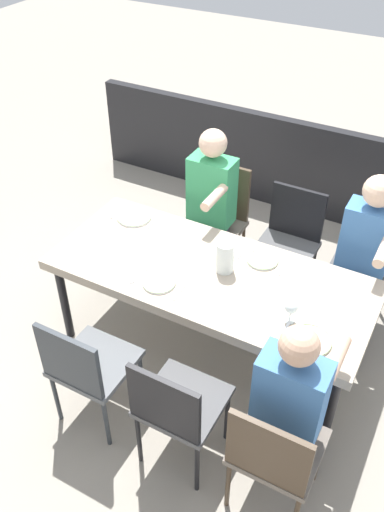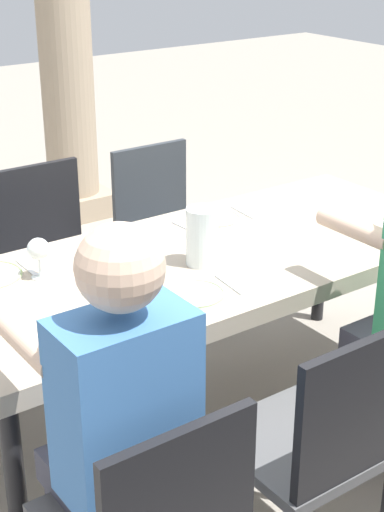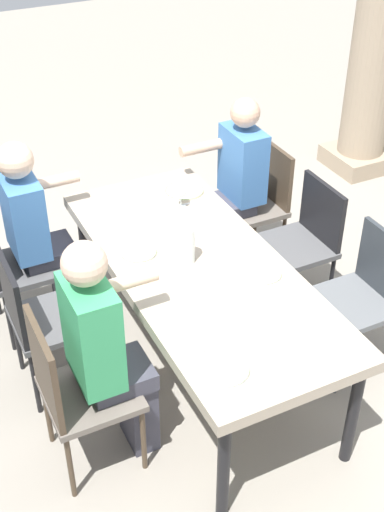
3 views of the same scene
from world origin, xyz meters
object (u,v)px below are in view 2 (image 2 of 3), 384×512
at_px(chair_mid_south, 320,439).
at_px(water_pitcher, 202,239).
at_px(chair_east_north, 164,222).
at_px(plate_1, 194,294).
at_px(wine_glass_0, 38,250).
at_px(chair_mid_north, 52,248).
at_px(diner_man_white, 113,430).
at_px(dining_table, 208,268).
at_px(plate_2, 215,219).

xyz_separation_m(chair_mid_south, water_pitcher, (0.17, 0.81, 0.31)).
xyz_separation_m(chair_east_north, plate_1, (-0.62, -1.12, 0.24)).
height_order(wine_glass_0, water_pitcher, water_pitcher).
distance_m(chair_mid_north, wine_glass_0, 0.84).
relative_size(chair_mid_north, diner_man_white, 0.68).
height_order(chair_east_north, plate_1, chair_east_north).
bearing_deg(water_pitcher, chair_east_north, 64.33).
xyz_separation_m(chair_mid_north, wine_glass_0, (-0.36, -0.69, 0.32)).
xyz_separation_m(dining_table, chair_mid_north, (-0.24, 0.86, -0.16)).
relative_size(wine_glass_0, plate_1, 0.71).
xyz_separation_m(chair_mid_north, plate_2, (0.47, -0.60, 0.23)).
xyz_separation_m(dining_table, wine_glass_0, (-0.60, 0.17, 0.16)).
bearing_deg(water_pitcher, chair_mid_north, 100.25).
height_order(chair_east_north, wine_glass_0, wine_glass_0).
relative_size(dining_table, diner_man_white, 1.64).
xyz_separation_m(chair_mid_south, plate_1, (-0.01, 0.60, 0.22)).
bearing_deg(plate_2, chair_mid_south, -112.55).
height_order(chair_mid_south, plate_2, chair_mid_south).
bearing_deg(diner_man_white, dining_table, 40.19).
xyz_separation_m(chair_mid_north, diner_man_white, (-0.57, -1.55, 0.17)).
height_order(diner_man_white, plate_2, diner_man_white).
xyz_separation_m(dining_table, diner_man_white, (-0.81, -0.68, 0.01)).
height_order(chair_mid_south, wine_glass_0, chair_mid_south).
distance_m(wine_glass_0, water_pitcher, 0.58).
relative_size(diner_man_white, plate_1, 6.12).
height_order(plate_1, plate_2, same).
bearing_deg(plate_1, plate_2, 47.23).
height_order(dining_table, plate_2, plate_2).
bearing_deg(dining_table, chair_mid_north, 105.50).
height_order(wine_glass_0, plate_2, wine_glass_0).
height_order(chair_east_north, water_pitcher, water_pitcher).
distance_m(dining_table, wine_glass_0, 0.65).
xyz_separation_m(chair_mid_south, wine_glass_0, (-0.36, 1.04, 0.32)).
height_order(chair_mid_north, chair_mid_south, chair_mid_south).
height_order(chair_mid_north, chair_east_north, chair_mid_north).
height_order(dining_table, water_pitcher, water_pitcher).
bearing_deg(wine_glass_0, plate_1, -50.98).
bearing_deg(dining_table, chair_east_north, 66.78).
bearing_deg(plate_1, chair_mid_north, 89.32).
bearing_deg(dining_table, wine_glass_0, 164.06).
bearing_deg(dining_table, diner_man_white, -139.81).
relative_size(diner_man_white, wine_glass_0, 8.61).
height_order(chair_mid_south, diner_man_white, diner_man_white).
distance_m(plate_1, water_pitcher, 0.28).
height_order(chair_east_north, plate_2, chair_east_north).
distance_m(diner_man_white, water_pitcher, 0.98).
bearing_deg(chair_east_north, dining_table, -113.22).
bearing_deg(wine_glass_0, dining_table, -15.94).
bearing_deg(diner_man_white, water_pitcher, 40.32).
distance_m(dining_table, diner_man_white, 1.06).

